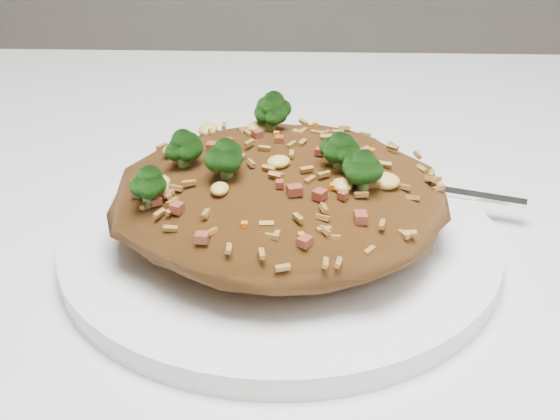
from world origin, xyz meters
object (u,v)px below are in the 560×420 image
at_px(dining_table, 108,377).
at_px(fork, 413,186).
at_px(plate, 280,242).
at_px(fried_rice, 279,185).

bearing_deg(dining_table, fork, 20.21).
bearing_deg(fork, dining_table, -142.01).
height_order(plate, fork, fork).
bearing_deg(plate, fried_rice, 157.51).
height_order(plate, fried_rice, fried_rice).
bearing_deg(plate, fork, 34.38).
relative_size(plate, fork, 1.65).
distance_m(dining_table, fried_rice, 0.18).
bearing_deg(dining_table, plate, 7.19).
bearing_deg(fork, fried_rice, -128.05).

